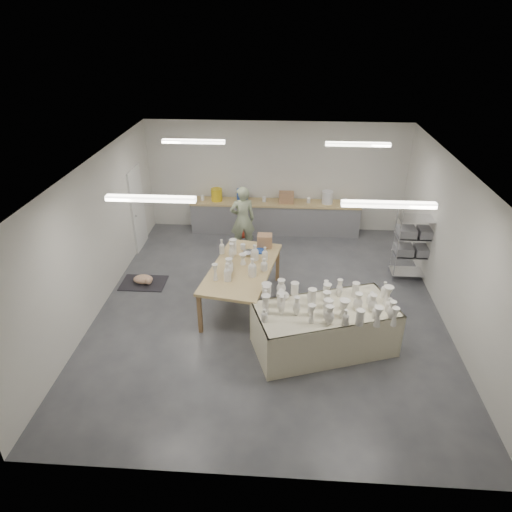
# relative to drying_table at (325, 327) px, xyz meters

# --- Properties ---
(room) EXTENTS (8.00, 8.02, 3.00)m
(room) POSITION_rel_drying_table_xyz_m (-1.15, 1.37, 1.57)
(room) COLOR #424449
(room) RESTS_ON ground
(back_counter) EXTENTS (4.60, 0.60, 1.24)m
(back_counter) POSITION_rel_drying_table_xyz_m (-1.05, 4.96, 0.00)
(back_counter) COLOR tan
(back_counter) RESTS_ON ground
(wire_shelf) EXTENTS (0.88, 0.48, 1.80)m
(wire_shelf) POSITION_rel_drying_table_xyz_m (2.16, 2.68, 0.43)
(wire_shelf) COLOR silver
(wire_shelf) RESTS_ON ground
(drying_table) EXTENTS (2.72, 1.95, 1.25)m
(drying_table) POSITION_rel_drying_table_xyz_m (0.00, 0.00, 0.00)
(drying_table) COLOR olive
(drying_table) RESTS_ON ground
(work_table) EXTENTS (1.59, 2.55, 1.27)m
(work_table) POSITION_rel_drying_table_xyz_m (-1.59, 1.43, 0.42)
(work_table) COLOR tan
(work_table) RESTS_ON ground
(rug) EXTENTS (1.00, 0.70, 0.02)m
(rug) POSITION_rel_drying_table_xyz_m (-3.94, 2.00, -0.47)
(rug) COLOR black
(rug) RESTS_ON ground
(cat) EXTENTS (0.49, 0.38, 0.19)m
(cat) POSITION_rel_drying_table_xyz_m (-3.92, 1.99, -0.37)
(cat) COLOR white
(cat) RESTS_ON rug
(potter) EXTENTS (0.72, 0.57, 1.74)m
(potter) POSITION_rel_drying_table_xyz_m (-1.83, 3.78, 0.39)
(potter) COLOR #99A680
(potter) RESTS_ON ground
(red_stool) EXTENTS (0.41, 0.41, 0.35)m
(red_stool) POSITION_rel_drying_table_xyz_m (-1.83, 4.05, -0.16)
(red_stool) COLOR #B53119
(red_stool) RESTS_ON ground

